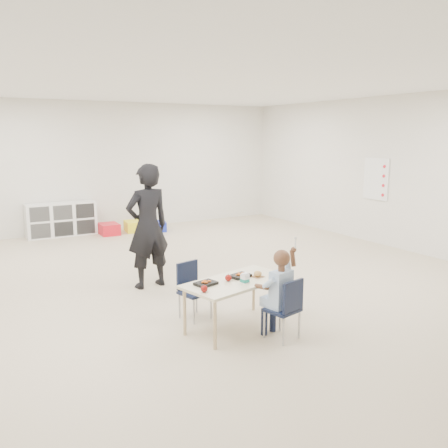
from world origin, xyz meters
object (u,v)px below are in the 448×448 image
table (236,304)px  adult (148,226)px  cubby_shelf (61,219)px  chair_near (282,308)px  child (282,291)px

table → adult: size_ratio=0.75×
cubby_shelf → adult: adult is taller
chair_near → cubby_shelf: cubby_shelf is taller
cubby_shelf → table: bearing=-83.7°
child → cubby_shelf: 6.49m
adult → chair_near: bearing=96.5°
child → cubby_shelf: (-0.93, 6.42, -0.16)m
table → chair_near: chair_near is taller
table → adult: bearing=85.6°
chair_near → adult: 2.43m
table → child: child is taller
chair_near → adult: (-0.57, 2.30, 0.53)m
table → chair_near: (0.27, -0.46, 0.05)m
child → adult: size_ratio=0.60×
chair_near → cubby_shelf: bearing=84.4°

